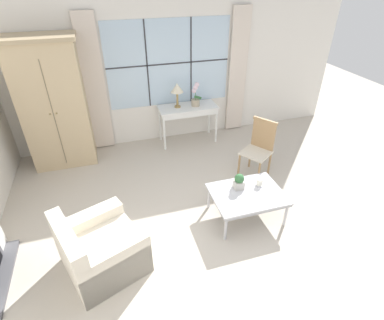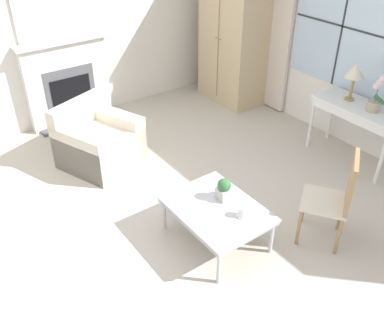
{
  "view_description": "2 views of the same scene",
  "coord_description": "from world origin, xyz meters",
  "px_view_note": "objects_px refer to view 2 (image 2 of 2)",
  "views": [
    {
      "loc": [
        -1.26,
        -2.61,
        3.09
      ],
      "look_at": [
        -0.25,
        0.72,
        0.83
      ],
      "focal_mm": 28.0,
      "sensor_mm": 36.0,
      "label": 1
    },
    {
      "loc": [
        2.92,
        -1.83,
        3.1
      ],
      "look_at": [
        -0.11,
        0.37,
        0.66
      ],
      "focal_mm": 40.0,
      "sensor_mm": 36.0,
      "label": 2
    }
  ],
  "objects_px": {
    "fireplace": "(66,74)",
    "armoire": "(234,33)",
    "potted_orchid": "(376,97)",
    "potted_plant_small": "(224,189)",
    "pillar_candle": "(243,212)",
    "table_lamp": "(355,72)",
    "coffee_table": "(217,211)",
    "side_chair_wooden": "(337,195)",
    "armchair_upholstered": "(99,143)",
    "console_table": "(360,112)"
  },
  "relations": [
    {
      "from": "potted_plant_small",
      "to": "pillar_candle",
      "type": "bearing_deg",
      "value": -4.98
    },
    {
      "from": "fireplace",
      "to": "console_table",
      "type": "relative_size",
      "value": 1.99
    },
    {
      "from": "potted_orchid",
      "to": "side_chair_wooden",
      "type": "xyz_separation_m",
      "value": [
        0.67,
        -1.47,
        -0.39
      ]
    },
    {
      "from": "fireplace",
      "to": "potted_plant_small",
      "type": "xyz_separation_m",
      "value": [
        3.27,
        0.28,
        -0.22
      ]
    },
    {
      "from": "side_chair_wooden",
      "to": "coffee_table",
      "type": "bearing_deg",
      "value": -125.0
    },
    {
      "from": "table_lamp",
      "to": "coffee_table",
      "type": "distance_m",
      "value": 2.58
    },
    {
      "from": "table_lamp",
      "to": "side_chair_wooden",
      "type": "distance_m",
      "value": 1.9
    },
    {
      "from": "pillar_candle",
      "to": "potted_orchid",
      "type": "bearing_deg",
      "value": 96.15
    },
    {
      "from": "table_lamp",
      "to": "potted_orchid",
      "type": "height_order",
      "value": "table_lamp"
    },
    {
      "from": "potted_orchid",
      "to": "pillar_candle",
      "type": "relative_size",
      "value": 3.76
    },
    {
      "from": "potted_orchid",
      "to": "fireplace",
      "type": "bearing_deg",
      "value": -142.6
    },
    {
      "from": "console_table",
      "to": "table_lamp",
      "type": "relative_size",
      "value": 2.42
    },
    {
      "from": "console_table",
      "to": "pillar_candle",
      "type": "relative_size",
      "value": 9.38
    },
    {
      "from": "fireplace",
      "to": "table_lamp",
      "type": "distance_m",
      "value": 3.95
    },
    {
      "from": "fireplace",
      "to": "potted_plant_small",
      "type": "relative_size",
      "value": 9.79
    },
    {
      "from": "armoire",
      "to": "table_lamp",
      "type": "distance_m",
      "value": 2.18
    },
    {
      "from": "coffee_table",
      "to": "armchair_upholstered",
      "type": "bearing_deg",
      "value": -171.36
    },
    {
      "from": "console_table",
      "to": "potted_plant_small",
      "type": "xyz_separation_m",
      "value": [
        0.09,
        -2.27,
        -0.14
      ]
    },
    {
      "from": "pillar_candle",
      "to": "table_lamp",
      "type": "bearing_deg",
      "value": 104.68
    },
    {
      "from": "armchair_upholstered",
      "to": "side_chair_wooden",
      "type": "relative_size",
      "value": 1.1
    },
    {
      "from": "armoire",
      "to": "console_table",
      "type": "height_order",
      "value": "armoire"
    },
    {
      "from": "potted_orchid",
      "to": "coffee_table",
      "type": "distance_m",
      "value": 2.48
    },
    {
      "from": "armoire",
      "to": "side_chair_wooden",
      "type": "height_order",
      "value": "armoire"
    },
    {
      "from": "potted_plant_small",
      "to": "pillar_candle",
      "type": "height_order",
      "value": "potted_plant_small"
    },
    {
      "from": "armoire",
      "to": "table_lamp",
      "type": "height_order",
      "value": "armoire"
    },
    {
      "from": "table_lamp",
      "to": "console_table",
      "type": "bearing_deg",
      "value": -7.79
    },
    {
      "from": "armoire",
      "to": "pillar_candle",
      "type": "height_order",
      "value": "armoire"
    },
    {
      "from": "potted_orchid",
      "to": "potted_plant_small",
      "type": "relative_size",
      "value": 1.97
    },
    {
      "from": "console_table",
      "to": "table_lamp",
      "type": "xyz_separation_m",
      "value": [
        -0.2,
        0.03,
        0.46
      ]
    },
    {
      "from": "armchair_upholstered",
      "to": "coffee_table",
      "type": "distance_m",
      "value": 2.06
    },
    {
      "from": "fireplace",
      "to": "armoire",
      "type": "relative_size",
      "value": 1.04
    },
    {
      "from": "console_table",
      "to": "table_lamp",
      "type": "bearing_deg",
      "value": 172.21
    },
    {
      "from": "table_lamp",
      "to": "side_chair_wooden",
      "type": "xyz_separation_m",
      "value": [
        1.03,
        -1.5,
        -0.57
      ]
    },
    {
      "from": "console_table",
      "to": "pillar_candle",
      "type": "distance_m",
      "value": 2.34
    },
    {
      "from": "console_table",
      "to": "table_lamp",
      "type": "distance_m",
      "value": 0.5
    },
    {
      "from": "armoire",
      "to": "pillar_candle",
      "type": "xyz_separation_m",
      "value": [
        2.79,
        -2.25,
        -0.64
      ]
    },
    {
      "from": "console_table",
      "to": "side_chair_wooden",
      "type": "height_order",
      "value": "side_chair_wooden"
    },
    {
      "from": "fireplace",
      "to": "armoire",
      "type": "distance_m",
      "value": 2.65
    },
    {
      "from": "potted_orchid",
      "to": "table_lamp",
      "type": "bearing_deg",
      "value": 176.25
    },
    {
      "from": "fireplace",
      "to": "console_table",
      "type": "height_order",
      "value": "fireplace"
    },
    {
      "from": "potted_orchid",
      "to": "coffee_table",
      "type": "bearing_deg",
      "value": -89.87
    },
    {
      "from": "coffee_table",
      "to": "console_table",
      "type": "bearing_deg",
      "value": 93.95
    },
    {
      "from": "armoire",
      "to": "potted_plant_small",
      "type": "xyz_separation_m",
      "value": [
        2.47,
        -2.22,
        -0.57
      ]
    },
    {
      "from": "table_lamp",
      "to": "armchair_upholstered",
      "type": "height_order",
      "value": "table_lamp"
    },
    {
      "from": "armoire",
      "to": "armchair_upholstered",
      "type": "relative_size",
      "value": 2.02
    },
    {
      "from": "side_chair_wooden",
      "to": "console_table",
      "type": "bearing_deg",
      "value": 119.45
    },
    {
      "from": "armoire",
      "to": "potted_orchid",
      "type": "xyz_separation_m",
      "value": [
        2.54,
        0.05,
        -0.17
      ]
    },
    {
      "from": "pillar_candle",
      "to": "console_table",
      "type": "bearing_deg",
      "value": 100.1
    },
    {
      "from": "table_lamp",
      "to": "armchair_upholstered",
      "type": "relative_size",
      "value": 0.43
    },
    {
      "from": "table_lamp",
      "to": "potted_orchid",
      "type": "bearing_deg",
      "value": -3.75
    }
  ]
}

